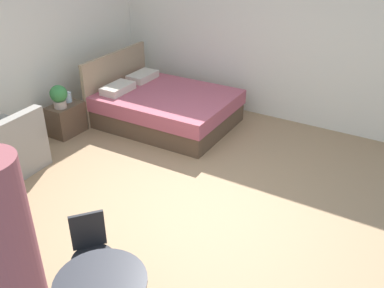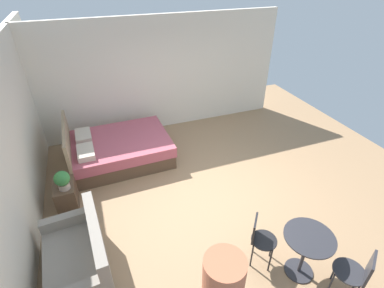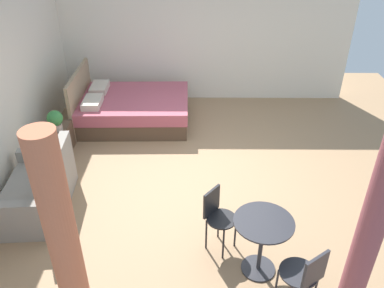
# 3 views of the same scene
# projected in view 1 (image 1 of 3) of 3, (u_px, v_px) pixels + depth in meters

# --- Properties ---
(ground_plane) EXTENTS (9.11, 9.11, 0.02)m
(ground_plane) POSITION_uv_depth(u_px,v_px,m) (178.00, 207.00, 5.02)
(ground_plane) COLOR #9E7A56
(wall_right) EXTENTS (0.12, 6.11, 2.81)m
(wall_right) POSITION_uv_depth(u_px,v_px,m) (282.00, 34.00, 6.65)
(wall_right) COLOR silver
(wall_right) RESTS_ON ground
(bed) EXTENTS (1.63, 2.13, 1.06)m
(bed) POSITION_uv_depth(u_px,v_px,m) (164.00, 107.00, 6.91)
(bed) COLOR brown
(bed) RESTS_ON ground
(nightstand) EXTENTS (0.54, 0.35, 0.49)m
(nightstand) POSITION_uv_depth(u_px,v_px,m) (66.00, 119.00, 6.60)
(nightstand) COLOR brown
(nightstand) RESTS_ON ground
(potted_plant) EXTENTS (0.26, 0.26, 0.35)m
(potted_plant) POSITION_uv_depth(u_px,v_px,m) (59.00, 96.00, 6.31)
(potted_plant) COLOR tan
(potted_plant) RESTS_ON nightstand
(vase) EXTENTS (0.13, 0.13, 0.15)m
(vase) POSITION_uv_depth(u_px,v_px,m) (67.00, 97.00, 6.56)
(vase) COLOR silver
(vase) RESTS_ON nightstand
(cafe_chair_near_couch) EXTENTS (0.52, 0.52, 0.84)m
(cafe_chair_near_couch) POSITION_uv_depth(u_px,v_px,m) (91.00, 249.00, 3.63)
(cafe_chair_near_couch) COLOR black
(cafe_chair_near_couch) RESTS_ON ground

